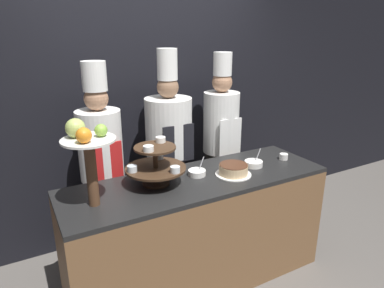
# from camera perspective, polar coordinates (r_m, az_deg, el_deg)

# --- Properties ---
(wall_back) EXTENTS (10.00, 0.06, 2.80)m
(wall_back) POSITION_cam_1_polar(r_m,az_deg,el_deg) (3.36, -7.47, 7.98)
(wall_back) COLOR black
(wall_back) RESTS_ON ground_plane
(buffet_counter) EXTENTS (2.08, 0.65, 0.92)m
(buffet_counter) POSITION_cam_1_polar(r_m,az_deg,el_deg) (2.85, 1.00, -14.24)
(buffet_counter) COLOR brown
(buffet_counter) RESTS_ON ground_plane
(tiered_stand) EXTENTS (0.45, 0.45, 0.33)m
(tiered_stand) POSITION_cam_1_polar(r_m,az_deg,el_deg) (2.50, -6.11, -3.21)
(tiered_stand) COLOR #3D2819
(tiered_stand) RESTS_ON buffet_counter
(fruit_pedestal) EXTENTS (0.34, 0.34, 0.57)m
(fruit_pedestal) POSITION_cam_1_polar(r_m,az_deg,el_deg) (2.20, -17.18, -0.39)
(fruit_pedestal) COLOR brown
(fruit_pedestal) RESTS_ON buffet_counter
(cake_round) EXTENTS (0.28, 0.28, 0.09)m
(cake_round) POSITION_cam_1_polar(r_m,az_deg,el_deg) (2.70, 6.92, -4.29)
(cake_round) COLOR white
(cake_round) RESTS_ON buffet_counter
(cup_white) EXTENTS (0.07, 0.07, 0.05)m
(cup_white) POSITION_cam_1_polar(r_m,az_deg,el_deg) (3.11, 15.03, -2.04)
(cup_white) COLOR white
(cup_white) RESTS_ON buffet_counter
(serving_bowl_near) EXTENTS (0.15, 0.15, 0.15)m
(serving_bowl_near) POSITION_cam_1_polar(r_m,az_deg,el_deg) (2.90, 10.23, -3.22)
(serving_bowl_near) COLOR white
(serving_bowl_near) RESTS_ON buffet_counter
(serving_bowl_far) EXTENTS (0.14, 0.14, 0.15)m
(serving_bowl_far) POSITION_cam_1_polar(r_m,az_deg,el_deg) (2.68, 0.83, -4.79)
(serving_bowl_far) COLOR white
(serving_bowl_far) RESTS_ON buffet_counter
(chef_left) EXTENTS (0.36, 0.36, 1.78)m
(chef_left) POSITION_cam_1_polar(r_m,az_deg,el_deg) (2.94, -14.82, -2.54)
(chef_left) COLOR #28282D
(chef_left) RESTS_ON ground_plane
(chef_center_left) EXTENTS (0.42, 0.42, 1.86)m
(chef_center_left) POSITION_cam_1_polar(r_m,az_deg,el_deg) (3.13, -3.83, -0.41)
(chef_center_left) COLOR black
(chef_center_left) RESTS_ON ground_plane
(chef_center_right) EXTENTS (0.34, 0.34, 1.81)m
(chef_center_right) POSITION_cam_1_polar(r_m,az_deg,el_deg) (3.39, 4.81, 1.26)
(chef_center_right) COLOR #38332D
(chef_center_right) RESTS_ON ground_plane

